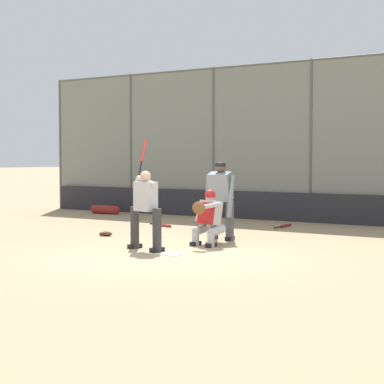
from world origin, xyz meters
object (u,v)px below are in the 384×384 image
at_px(batter_at_plate, 145,207).
at_px(catcher_behind_plate, 208,217).
at_px(fielding_glove_on_dirt, 106,234).
at_px(spare_bat_first_base_side, 202,229).
at_px(umpire_home, 221,199).
at_px(spare_bat_third_base_side, 163,225).
at_px(spare_bat_by_padding, 284,226).
at_px(equipment_bag_dugout_side, 105,210).

relative_size(batter_at_plate, catcher_behind_plate, 1.90).
height_order(batter_at_plate, fielding_glove_on_dirt, batter_at_plate).
bearing_deg(spare_bat_first_base_side, umpire_home, -171.30).
bearing_deg(spare_bat_first_base_side, catcher_behind_plate, 178.71).
xyz_separation_m(spare_bat_third_base_side, spare_bat_first_base_side, (-1.25, 0.23, 0.00)).
bearing_deg(spare_bat_by_padding, equipment_bag_dugout_side, 86.59).
bearing_deg(spare_bat_third_base_side, umpire_home, -13.23).
height_order(batter_at_plate, umpire_home, batter_at_plate).
distance_m(spare_bat_by_padding, spare_bat_first_base_side, 2.18).
xyz_separation_m(catcher_behind_plate, umpire_home, (0.20, -0.87, 0.30)).
xyz_separation_m(catcher_behind_plate, spare_bat_by_padding, (0.06, -3.87, -0.53)).
height_order(batter_at_plate, spare_bat_third_base_side, batter_at_plate).
bearing_deg(spare_bat_by_padding, fielding_glove_on_dirt, 146.94).
xyz_separation_m(spare_bat_by_padding, spare_bat_third_base_side, (2.62, 1.46, 0.00)).
distance_m(umpire_home, spare_bat_by_padding, 3.12).
distance_m(batter_at_plate, spare_bat_first_base_side, 3.45).
distance_m(catcher_behind_plate, umpire_home, 0.94).
height_order(umpire_home, spare_bat_first_base_side, umpire_home).
distance_m(spare_bat_third_base_side, spare_bat_first_base_side, 1.27).
distance_m(spare_bat_by_padding, equipment_bag_dugout_side, 6.16).
height_order(spare_bat_first_base_side, equipment_bag_dugout_side, equipment_bag_dugout_side).
xyz_separation_m(catcher_behind_plate, fielding_glove_on_dirt, (2.67, -0.18, -0.51)).
bearing_deg(batter_at_plate, equipment_bag_dugout_side, -29.65).
bearing_deg(equipment_bag_dugout_side, spare_bat_by_padding, 174.41).
distance_m(catcher_behind_plate, equipment_bag_dugout_side, 7.64).
distance_m(spare_bat_third_base_side, equipment_bag_dugout_side, 4.07).
relative_size(batter_at_plate, spare_bat_first_base_side, 2.87).
xyz_separation_m(umpire_home, spare_bat_first_base_side, (1.23, -1.31, -0.83)).
xyz_separation_m(spare_bat_third_base_side, equipment_bag_dugout_side, (3.50, -2.06, 0.10)).
bearing_deg(spare_bat_first_base_side, batter_at_plate, 158.16).
relative_size(catcher_behind_plate, umpire_home, 0.68).
bearing_deg(catcher_behind_plate, fielding_glove_on_dirt, 3.09).
bearing_deg(spare_bat_by_padding, spare_bat_first_base_side, 143.12).
height_order(batter_at_plate, catcher_behind_plate, batter_at_plate).
relative_size(spare_bat_by_padding, spare_bat_first_base_side, 1.23).
xyz_separation_m(spare_bat_third_base_side, fielding_glove_on_dirt, (-0.01, 2.23, 0.02)).
relative_size(spare_bat_by_padding, fielding_glove_on_dirt, 3.17).
bearing_deg(batter_at_plate, umpire_home, -88.22).
distance_m(catcher_behind_plate, spare_bat_third_base_side, 3.64).
bearing_deg(equipment_bag_dugout_side, spare_bat_first_base_side, 154.26).
bearing_deg(spare_bat_third_base_side, catcher_behind_plate, -23.39).
bearing_deg(spare_bat_third_base_side, fielding_glove_on_dirt, -71.16).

